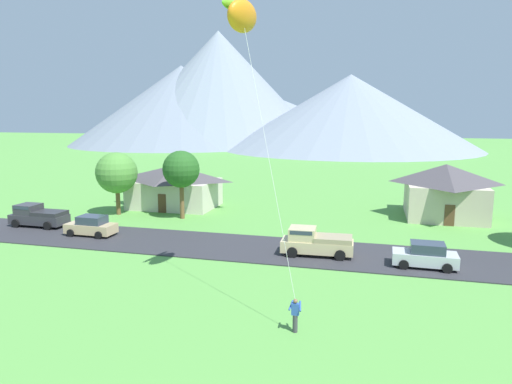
# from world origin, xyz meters

# --- Properties ---
(road_strip) EXTENTS (160.00, 7.06, 0.08)m
(road_strip) POSITION_xyz_m (0.00, 26.57, 0.04)
(road_strip) COLOR #2D2D33
(road_strip) RESTS_ON ground
(mountain_west_ridge) EXTENTS (73.03, 73.03, 25.75)m
(mountain_west_ridge) POSITION_xyz_m (-56.32, 138.37, 12.87)
(mountain_west_ridge) COLOR slate
(mountain_west_ridge) RESTS_ON ground
(mountain_east_ridge) EXTENTS (110.13, 110.13, 21.81)m
(mountain_east_ridge) POSITION_xyz_m (-46.26, 178.73, 10.91)
(mountain_east_ridge) COLOR gray
(mountain_east_ridge) RESTS_ON ground
(mountain_far_east_ridge) EXTENTS (72.89, 72.89, 21.12)m
(mountain_far_east_ridge) POSITION_xyz_m (-0.72, 129.76, 10.56)
(mountain_far_east_ridge) COLOR gray
(mountain_far_east_ridge) RESTS_ON ground
(mountain_far_west_ridge) EXTENTS (71.64, 71.64, 37.22)m
(mountain_far_west_ridge) POSITION_xyz_m (-45.22, 144.04, 18.61)
(mountain_far_west_ridge) COLOR gray
(mountain_far_west_ridge) RESTS_ON ground
(house_leftmost) EXTENTS (7.83, 8.52, 5.34)m
(house_leftmost) POSITION_xyz_m (13.62, 42.07, 2.77)
(house_leftmost) COLOR beige
(house_leftmost) RESTS_ON ground
(house_left_center) EXTENTS (9.75, 6.98, 4.67)m
(house_left_center) POSITION_xyz_m (-14.70, 39.95, 2.42)
(house_left_center) COLOR beige
(house_left_center) RESTS_ON ground
(tree_left_of_center) EXTENTS (3.63, 3.63, 6.76)m
(tree_left_of_center) POSITION_xyz_m (-11.60, 34.80, 4.90)
(tree_left_of_center) COLOR brown
(tree_left_of_center) RESTS_ON ground
(tree_center) EXTENTS (4.20, 4.20, 6.45)m
(tree_center) POSITION_xyz_m (-18.73, 34.86, 4.32)
(tree_center) COLOR brown
(tree_center) RESTS_ON ground
(parked_car_tan_west_end) EXTENTS (4.23, 2.14, 1.68)m
(parked_car_tan_west_end) POSITION_xyz_m (-16.44, 26.73, 0.87)
(parked_car_tan_west_end) COLOR tan
(parked_car_tan_west_end) RESTS_ON road_strip
(parked_car_silver_mid_west) EXTENTS (4.24, 2.15, 1.68)m
(parked_car_silver_mid_west) POSITION_xyz_m (10.27, 25.15, 0.87)
(parked_car_silver_mid_west) COLOR #B7BCC1
(parked_car_silver_mid_west) RESTS_ON road_strip
(pickup_truck_charcoal_west_side) EXTENTS (5.21, 2.35, 1.99)m
(pickup_truck_charcoal_west_side) POSITION_xyz_m (-23.10, 28.33, 1.06)
(pickup_truck_charcoal_west_side) COLOR #333338
(pickup_truck_charcoal_west_side) RESTS_ON road_strip
(pickup_truck_sand_east_side) EXTENTS (5.28, 2.49, 1.99)m
(pickup_truck_sand_east_side) POSITION_xyz_m (2.72, 26.01, 1.06)
(pickup_truck_sand_east_side) COLOR #C6B284
(pickup_truck_sand_east_side) RESTS_ON road_strip
(kite_flyer_with_kite) EXTENTS (4.74, 5.18, 16.16)m
(kite_flyer_with_kite) POSITION_xyz_m (-0.17, 17.19, 14.93)
(kite_flyer_with_kite) COLOR #3D3D42
(kite_flyer_with_kite) RESTS_ON ground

